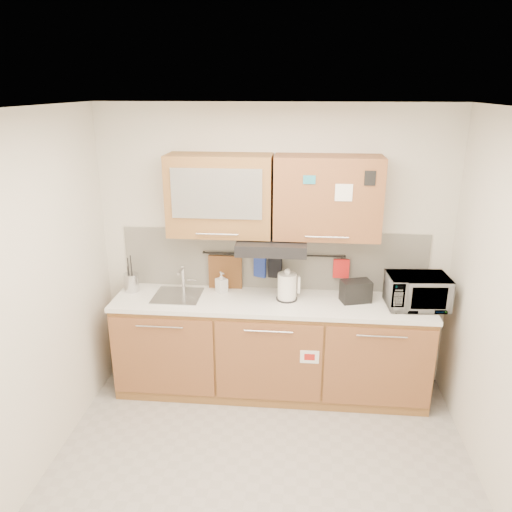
# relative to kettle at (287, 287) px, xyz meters

# --- Properties ---
(floor) EXTENTS (3.20, 3.20, 0.00)m
(floor) POSITION_rel_kettle_xyz_m (-0.14, -1.23, -1.04)
(floor) COLOR #9E9993
(floor) RESTS_ON ground
(ceiling) EXTENTS (3.20, 3.20, 0.00)m
(ceiling) POSITION_rel_kettle_xyz_m (-0.14, -1.23, 1.56)
(ceiling) COLOR white
(ceiling) RESTS_ON wall_back
(wall_back) EXTENTS (3.20, 0.00, 3.20)m
(wall_back) POSITION_rel_kettle_xyz_m (-0.14, 0.27, 0.26)
(wall_back) COLOR silver
(wall_back) RESTS_ON ground
(wall_left) EXTENTS (0.00, 3.00, 3.00)m
(wall_left) POSITION_rel_kettle_xyz_m (-1.74, -1.23, 0.26)
(wall_left) COLOR silver
(wall_left) RESTS_ON ground
(base_cabinet) EXTENTS (2.80, 0.64, 0.88)m
(base_cabinet) POSITION_rel_kettle_xyz_m (-0.14, -0.03, -0.63)
(base_cabinet) COLOR olive
(base_cabinet) RESTS_ON floor
(countertop) EXTENTS (2.82, 0.62, 0.04)m
(countertop) POSITION_rel_kettle_xyz_m (-0.14, -0.04, -0.14)
(countertop) COLOR white
(countertop) RESTS_ON base_cabinet
(backsplash) EXTENTS (2.80, 0.02, 0.56)m
(backsplash) POSITION_rel_kettle_xyz_m (-0.14, 0.26, 0.16)
(backsplash) COLOR silver
(backsplash) RESTS_ON countertop
(upper_cabinets) EXTENTS (1.82, 0.37, 0.70)m
(upper_cabinets) POSITION_rel_kettle_xyz_m (-0.14, 0.10, 0.79)
(upper_cabinets) COLOR olive
(upper_cabinets) RESTS_ON wall_back
(range_hood) EXTENTS (0.60, 0.46, 0.10)m
(range_hood) POSITION_rel_kettle_xyz_m (-0.14, 0.02, 0.38)
(range_hood) COLOR black
(range_hood) RESTS_ON upper_cabinets
(sink) EXTENTS (0.42, 0.40, 0.26)m
(sink) POSITION_rel_kettle_xyz_m (-0.99, -0.02, -0.11)
(sink) COLOR silver
(sink) RESTS_ON countertop
(utensil_rail) EXTENTS (1.30, 0.02, 0.02)m
(utensil_rail) POSITION_rel_kettle_xyz_m (-0.14, 0.22, 0.22)
(utensil_rail) COLOR black
(utensil_rail) RESTS_ON backsplash
(utensil_crock) EXTENTS (0.17, 0.17, 0.34)m
(utensil_crock) POSITION_rel_kettle_xyz_m (-1.44, 0.06, -0.03)
(utensil_crock) COLOR silver
(utensil_crock) RESTS_ON countertop
(kettle) EXTENTS (0.22, 0.20, 0.29)m
(kettle) POSITION_rel_kettle_xyz_m (0.00, 0.00, 0.00)
(kettle) COLOR white
(kettle) RESTS_ON countertop
(toaster) EXTENTS (0.29, 0.22, 0.19)m
(toaster) POSITION_rel_kettle_xyz_m (0.60, 0.01, -0.02)
(toaster) COLOR black
(toaster) RESTS_ON countertop
(microwave) EXTENTS (0.53, 0.38, 0.28)m
(microwave) POSITION_rel_kettle_xyz_m (1.11, -0.05, 0.02)
(microwave) COLOR #999999
(microwave) RESTS_ON countertop
(soap_bottle) EXTENTS (0.12, 0.12, 0.19)m
(soap_bottle) POSITION_rel_kettle_xyz_m (-0.61, 0.11, -0.02)
(soap_bottle) COLOR #999999
(soap_bottle) RESTS_ON countertop
(cutting_board) EXTENTS (0.31, 0.02, 0.39)m
(cutting_board) POSITION_rel_kettle_xyz_m (-0.58, 0.21, 0.01)
(cutting_board) COLOR brown
(cutting_board) RESTS_ON utensil_rail
(oven_mitt) EXTENTS (0.12, 0.08, 0.20)m
(oven_mitt) POSITION_rel_kettle_xyz_m (-0.26, 0.21, 0.11)
(oven_mitt) COLOR #203596
(oven_mitt) RESTS_ON utensil_rail
(dark_pouch) EXTENTS (0.13, 0.05, 0.20)m
(dark_pouch) POSITION_rel_kettle_xyz_m (-0.12, 0.21, 0.11)
(dark_pouch) COLOR black
(dark_pouch) RESTS_ON utensil_rail
(pot_holder) EXTENTS (0.14, 0.02, 0.18)m
(pot_holder) POSITION_rel_kettle_xyz_m (0.48, 0.21, 0.11)
(pot_holder) COLOR red
(pot_holder) RESTS_ON utensil_rail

